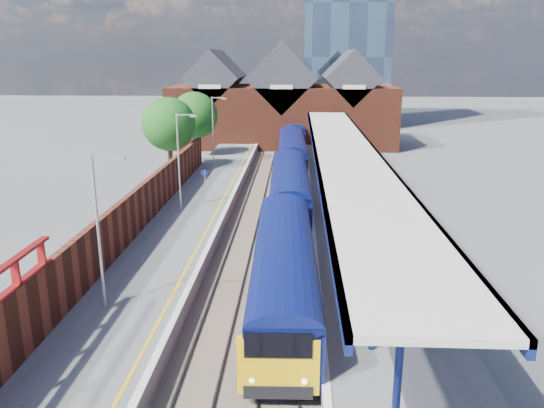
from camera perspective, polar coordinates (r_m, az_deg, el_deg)
The scene contains 22 objects.
ground at distance 46.92m, azimuth 0.15°, elevation 0.94°, with size 240.00×240.00×0.00m, color #5B5B5E.
ballast_bed at distance 37.34m, azimuth -0.55°, elevation -2.90°, with size 6.00×76.00×0.06m, color #473D33.
rails at distance 37.31m, azimuth -0.55°, elevation -2.77°, with size 4.51×76.00×0.14m.
left_platform at distance 37.89m, azimuth -8.89°, elevation -2.06°, with size 5.00×76.00×1.00m, color #565659.
right_platform at distance 37.34m, azimuth 8.69°, elevation -2.32°, with size 6.00×76.00×1.00m, color #565659.
coping_left at distance 37.34m, azimuth -5.39°, elevation -1.36°, with size 0.30×76.00×0.05m, color silver.
coping_right at distance 36.99m, azimuth 4.33°, elevation -1.50°, with size 0.30×76.00×0.05m, color silver.
yellow_line at distance 37.43m, azimuth -6.29°, elevation -1.38°, with size 0.14×76.00×0.01m, color yellow.
train at distance 49.58m, azimuth 2.05°, elevation 4.25°, with size 3.19×65.96×3.45m.
canopy at distance 38.04m, azimuth 7.91°, elevation 5.42°, with size 4.50×52.00×4.48m.
lamp_post_b at distance 23.95m, azimuth -17.96°, elevation -1.89°, with size 1.48×0.18×7.00m.
lamp_post_c at distance 38.89m, azimuth -9.84°, elevation 5.18°, with size 1.48×0.18×7.00m.
lamp_post_d at distance 54.44m, azimuth -6.24°, elevation 8.25°, with size 1.48×0.18×7.00m.
platform_sign at distance 41.01m, azimuth -7.24°, elevation 2.54°, with size 0.55×0.08×2.50m.
brick_wall at distance 32.03m, azimuth -15.88°, elevation -2.13°, with size 0.35×50.00×3.86m.
station_building at distance 73.65m, azimuth 1.15°, elevation 10.60°, with size 30.00×12.12×13.78m.
glass_tower at distance 96.04m, azimuth 7.98°, elevation 20.45°, with size 14.20×14.20×40.30m.
tree_near at distance 53.13m, azimuth -10.89°, elevation 8.28°, with size 5.20×5.20×8.10m.
tree_far at distance 60.69m, azimuth -8.21°, elevation 9.28°, with size 5.20×5.20×8.10m.
parked_car_silver at distance 26.18m, azimuth 16.18°, elevation -7.80°, with size 1.61×4.62×1.52m, color #9F9FA3.
parked_car_dark at distance 31.79m, azimuth 14.33°, elevation -3.80°, with size 1.63×4.01×1.16m, color black.
parked_car_blue at distance 38.49m, azimuth 10.43°, elevation -0.16°, with size 1.96×4.24×1.18m, color navy.
Camera 1 is at (2.05, -15.34, 11.88)m, focal length 35.00 mm.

